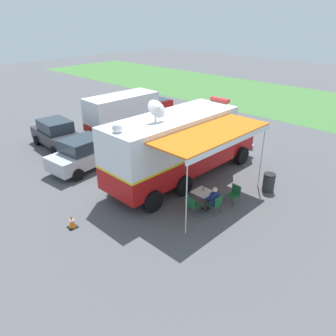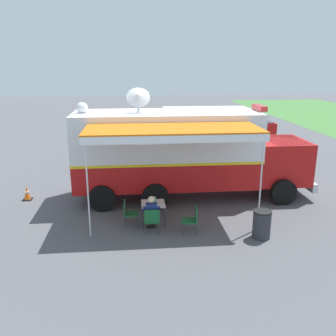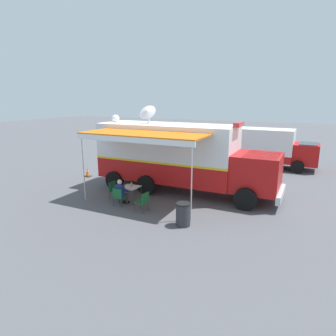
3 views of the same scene
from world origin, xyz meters
name	(u,v)px [view 1 (image 1 of 3)]	position (x,y,z in m)	size (l,w,h in m)	color
ground_plane	(172,182)	(0.00, 0.00, 0.00)	(100.00, 100.00, 0.00)	#515156
grass_verge	(324,107)	(0.00, 20.59, 0.00)	(80.00, 14.00, 0.01)	#427538
lot_stripe	(156,163)	(-2.25, 1.03, 0.00)	(0.12, 4.80, 0.01)	silver
command_truck	(183,143)	(0.04, 0.75, 1.94)	(4.91, 9.52, 4.53)	#B71414
folding_table	(203,193)	(2.53, -0.71, 0.67)	(0.81, 0.81, 0.73)	silver
water_bottle	(203,189)	(2.50, -0.65, 0.83)	(0.07, 0.07, 0.22)	#3F9959
folding_chair_at_table	(216,203)	(3.33, -0.81, 0.51)	(0.49, 0.49, 0.87)	#19562D
folding_chair_beside_table	(192,204)	(2.61, -1.56, 0.51)	(0.49, 0.49, 0.87)	#19562D
folding_chair_spare_by_truck	(234,193)	(3.39, 0.50, 0.51)	(0.53, 0.53, 0.87)	#19562D
seated_responder	(213,199)	(3.14, -0.81, 0.65)	(0.66, 0.55, 1.25)	navy
trash_bin	(269,182)	(3.97, 2.60, 0.46)	(0.57, 0.57, 0.91)	#2D2D33
traffic_cone	(72,222)	(-0.24, -5.63, 0.28)	(0.36, 0.36, 0.58)	black
support_truck	(128,112)	(-7.88, 3.76, 1.39)	(2.51, 6.87, 2.70)	white
car_behind_truck	(85,153)	(-4.65, -2.02, 0.88)	(2.29, 4.34, 1.76)	#B2B5BA
car_far_corner	(57,134)	(-8.65, -1.51, 0.88)	(4.31, 2.24, 1.76)	#2D2D33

